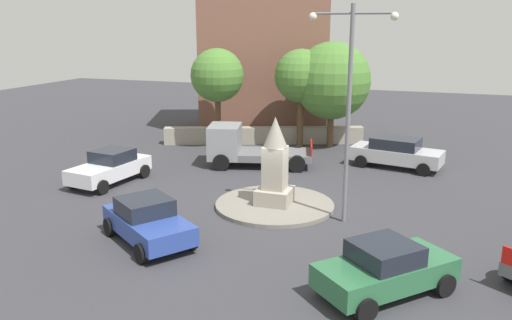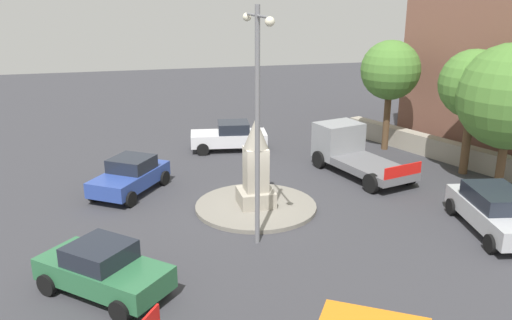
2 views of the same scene
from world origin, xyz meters
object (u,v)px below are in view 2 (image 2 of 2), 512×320
object	(u,v)px
car_green_far_side	(103,269)
tree_far_corner	(474,85)
monument	(256,167)
tree_mid_cluster	(390,71)
car_silver_passing	(495,210)
streetlamp	(257,106)
corner_building	(508,53)
truck_grey_parked_right	(351,150)
car_white_waiting	(230,136)
car_blue_parked_left	(130,175)
tree_near_wall	(511,97)

from	to	relation	value
car_green_far_side	tree_far_corner	bearing A→B (deg)	-67.79
monument	tree_mid_cluster	distance (m)	11.07
car_green_far_side	tree_far_corner	world-z (taller)	tree_far_corner
car_green_far_side	car_silver_passing	distance (m)	13.40
streetlamp	corner_building	distance (m)	18.31
tree_far_corner	corner_building	bearing A→B (deg)	-50.12
truck_grey_parked_right	streetlamp	bearing A→B (deg)	135.60
truck_grey_parked_right	corner_building	distance (m)	10.98
car_green_far_side	car_silver_passing	size ratio (longest dim) A/B	0.85
car_white_waiting	car_silver_passing	bearing A→B (deg)	-149.91
car_blue_parked_left	tree_mid_cluster	size ratio (longest dim) A/B	0.71
car_green_far_side	car_white_waiting	bearing A→B (deg)	-25.71
car_blue_parked_left	car_silver_passing	world-z (taller)	car_silver_passing
tree_mid_cluster	tree_far_corner	distance (m)	4.86
car_white_waiting	tree_near_wall	distance (m)	13.67
car_green_far_side	tree_near_wall	bearing A→B (deg)	-73.68
truck_grey_parked_right	tree_mid_cluster	xyz separation A→B (m)	(2.85, -3.29, 3.25)
tree_near_wall	corner_building	bearing A→B (deg)	-36.47
tree_near_wall	car_silver_passing	bearing A→B (deg)	140.23
car_white_waiting	corner_building	world-z (taller)	corner_building
car_green_far_side	car_blue_parked_left	world-z (taller)	car_green_far_side
truck_grey_parked_right	corner_building	xyz separation A→B (m)	(2.42, -9.92, 4.04)
truck_grey_parked_right	tree_far_corner	size ratio (longest dim) A/B	0.98
corner_building	tree_far_corner	bearing A→B (deg)	129.88
car_silver_passing	tree_far_corner	world-z (taller)	tree_far_corner
monument	truck_grey_parked_right	size ratio (longest dim) A/B	0.62
car_blue_parked_left	car_silver_passing	bearing A→B (deg)	-119.75
car_white_waiting	car_blue_parked_left	xyz separation A→B (m)	(-5.14, 5.33, -0.01)
monument	streetlamp	xyz separation A→B (m)	(-2.91, 0.68, 3.04)
monument	car_blue_parked_left	bearing A→B (deg)	57.57
car_white_waiting	tree_mid_cluster	xyz separation A→B (m)	(-1.90, -8.18, 3.48)
streetlamp	tree_mid_cluster	distance (m)	13.18
car_blue_parked_left	truck_grey_parked_right	xyz separation A→B (m)	(0.39, -10.21, 0.24)
streetlamp	car_silver_passing	size ratio (longest dim) A/B	1.66
car_blue_parked_left	tree_near_wall	size ratio (longest dim) A/B	0.66
tree_near_wall	tree_mid_cluster	xyz separation A→B (m)	(6.23, 2.35, 0.31)
car_green_far_side	tree_mid_cluster	size ratio (longest dim) A/B	0.68
streetlamp	tree_near_wall	world-z (taller)	streetlamp
car_blue_parked_left	tree_far_corner	bearing A→B (deg)	-94.89
streetlamp	tree_near_wall	xyz separation A→B (m)	(2.93, -11.81, -0.80)
monument	corner_building	distance (m)	16.81
car_green_far_side	streetlamp	bearing A→B (deg)	-68.25
car_green_far_side	tree_far_corner	xyz separation A→B (m)	(6.60, -16.17, 3.43)
car_silver_passing	corner_building	bearing A→B (deg)	-37.88
tree_mid_cluster	monument	bearing A→B (deg)	125.41
tree_near_wall	tree_mid_cluster	bearing A→B (deg)	20.65
corner_building	car_green_far_side	bearing A→B (deg)	116.93
tree_far_corner	truck_grey_parked_right	bearing A→B (deg)	71.31
car_green_far_side	corner_building	distance (m)	24.03
tree_far_corner	car_white_waiting	bearing A→B (deg)	56.90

